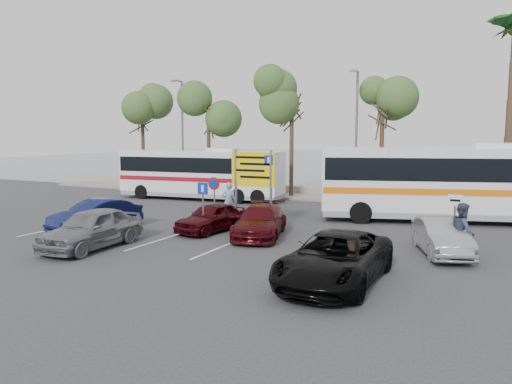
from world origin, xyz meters
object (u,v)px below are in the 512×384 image
at_px(pedestrian_near, 229,201).
at_px(pedestrian_far, 463,231).
at_px(car_blue, 96,215).
at_px(street_lamp_right, 356,129).
at_px(direction_sign, 253,175).
at_px(coach_bus_right, 451,186).
at_px(car_maroon, 260,221).
at_px(car_silver_b, 442,237).
at_px(car_red, 211,217).
at_px(street_lamp_left, 182,130).
at_px(suv_black, 335,259).
at_px(coach_bus_left, 201,176).
at_px(car_silver_a, 92,228).

xyz_separation_m(pedestrian_near, pedestrian_far, (11.07, -3.15, 0.02)).
height_order(car_blue, pedestrian_near, pedestrian_near).
distance_m(street_lamp_right, direction_sign, 10.73).
height_order(direction_sign, pedestrian_near, direction_sign).
distance_m(coach_bus_right, car_maroon, 10.09).
relative_size(car_silver_b, pedestrian_far, 2.02).
bearing_deg(car_red, pedestrian_far, 7.38).
bearing_deg(car_silver_b, street_lamp_left, 127.82).
bearing_deg(car_red, street_lamp_right, 83.69).
distance_m(car_blue, car_red, 5.22).
distance_m(car_red, suv_black, 8.78).
xyz_separation_m(coach_bus_left, pedestrian_near, (5.53, -6.08, -0.63)).
distance_m(street_lamp_left, car_silver_a, 18.72).
relative_size(street_lamp_left, suv_black, 1.52).
xyz_separation_m(car_silver_b, pedestrian_far, (0.70, -0.24, 0.33)).
bearing_deg(pedestrian_far, street_lamp_left, 45.24).
xyz_separation_m(coach_bus_right, car_silver_b, (0.36, -7.31, -1.15)).
xyz_separation_m(street_lamp_left, street_lamp_right, (13.00, 0.00, 0.00)).
bearing_deg(car_silver_b, car_red, 159.60).
bearing_deg(car_maroon, pedestrian_near, 121.72).
bearing_deg(coach_bus_left, street_lamp_left, 139.22).
relative_size(car_red, suv_black, 0.71).
bearing_deg(car_silver_a, car_red, 60.86).
bearing_deg(car_silver_a, car_blue, 129.28).
distance_m(street_lamp_right, car_maroon, 12.68).
xyz_separation_m(coach_bus_right, car_silver_a, (-11.66, -12.06, -1.04)).
xyz_separation_m(street_lamp_right, suv_black, (4.00, -17.02, -3.87)).
relative_size(coach_bus_left, car_blue, 2.64).
bearing_deg(pedestrian_far, car_silver_a, 96.16).
relative_size(coach_bus_left, coach_bus_right, 0.88).
distance_m(car_silver_a, suv_black, 9.62).
distance_m(direction_sign, car_maroon, 2.72).
bearing_deg(coach_bus_right, street_lamp_left, 166.10).
distance_m(street_lamp_left, street_lamp_right, 13.00).
xyz_separation_m(direction_sign, car_maroon, (1.18, -1.70, -1.77)).
relative_size(direction_sign, coach_bus_right, 0.28).
height_order(car_silver_a, car_blue, car_silver_a).
bearing_deg(pedestrian_near, car_silver_a, 52.77).
height_order(pedestrian_near, pedestrian_far, pedestrian_far).
distance_m(street_lamp_right, car_silver_b, 14.18).
relative_size(coach_bus_left, pedestrian_far, 5.69).
distance_m(coach_bus_left, coach_bus_right, 15.63).
xyz_separation_m(street_lamp_left, pedestrian_far, (20.10, -12.26, -3.62)).
bearing_deg(suv_black, coach_bus_left, 134.28).
xyz_separation_m(street_lamp_right, car_blue, (-8.02, -14.07, -3.90)).
bearing_deg(street_lamp_right, pedestrian_near, -113.59).
height_order(suv_black, pedestrian_far, pedestrian_far).
xyz_separation_m(car_silver_a, pedestrian_far, (12.72, 4.52, 0.22)).
height_order(car_maroon, car_red, car_maroon).
bearing_deg(direction_sign, street_lamp_left, 136.83).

